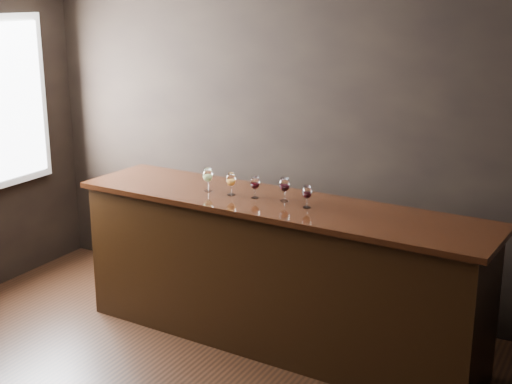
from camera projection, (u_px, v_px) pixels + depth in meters
The scene contains 9 objects.
room_shell at pixel (104, 143), 4.55m from camera, with size 5.02×4.52×2.81m.
bar_counter at pixel (277, 276), 5.63m from camera, with size 3.28×0.71×1.15m, color black.
bar_top at pixel (277, 204), 5.47m from camera, with size 3.39×0.79×0.04m, color black.
back_bar_shelf at pixel (220, 248), 6.70m from camera, with size 2.30×0.40×0.83m, color black.
glass_white at pixel (208, 176), 5.71m from camera, with size 0.08×0.08×0.19m.
glass_amber at pixel (231, 180), 5.61m from camera, with size 0.08×0.08×0.18m.
glass_red_a at pixel (255, 183), 5.53m from camera, with size 0.07×0.07×0.17m.
glass_red_b at pixel (284, 185), 5.44m from camera, with size 0.08×0.08×0.19m.
glass_red_c at pixel (307, 193), 5.28m from camera, with size 0.07×0.07×0.17m.
Camera 1 is at (2.75, -3.35, 2.75)m, focal length 50.00 mm.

